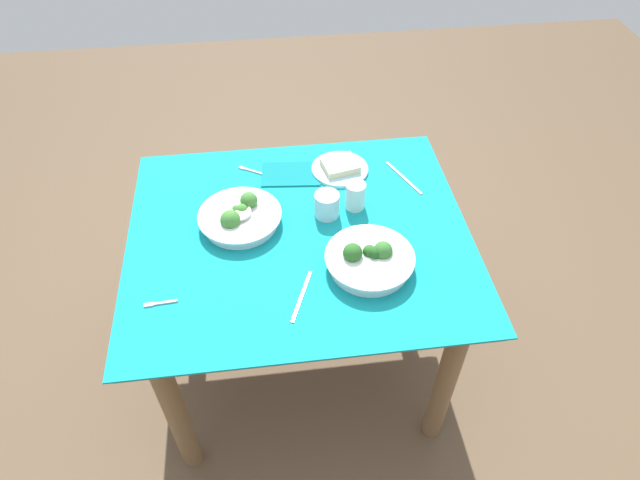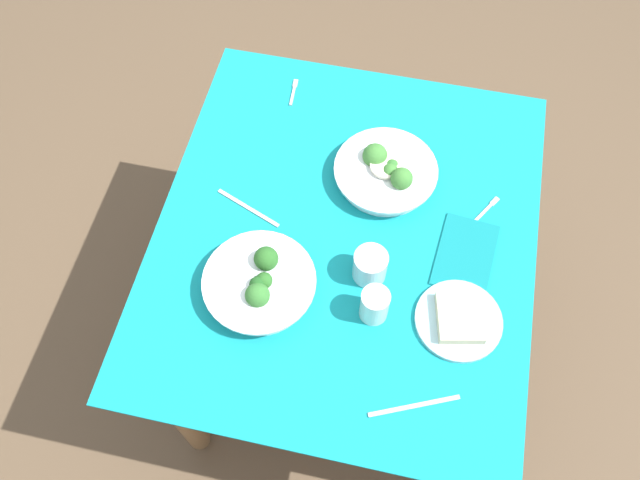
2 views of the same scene
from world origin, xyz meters
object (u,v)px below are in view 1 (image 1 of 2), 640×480
Objects in this scene: table_knife_right at (404,178)px; water_glass_center at (355,196)px; napkin_folded_upper at (292,174)px; water_glass_side at (327,205)px; broccoli_bowl_far at (240,217)px; table_knife_left at (302,296)px; bread_side_plate at (340,168)px; fork_by_far_bowl at (250,170)px; broccoli_bowl_near at (369,260)px; fork_by_near_bowl at (159,303)px.

water_glass_center is at bearing 99.04° from table_knife_right.
table_knife_right is 0.41m from napkin_folded_upper.
broccoli_bowl_far is at bearing -178.24° from water_glass_side.
napkin_folded_upper is at bearing -160.41° from table_knife_left.
bread_side_plate is at bearing 0.82° from napkin_folded_upper.
bread_side_plate is at bearing -155.14° from fork_by_far_bowl.
fork_by_far_bowl is at bearing 132.79° from water_glass_side.
fork_by_far_bowl is at bearing 173.20° from bread_side_plate.
table_knife_left is (-0.22, -0.37, -0.05)m from water_glass_center.
broccoli_bowl_near is 2.81× the size of fork_by_near_bowl.
table_knife_right is (0.55, -0.11, -0.00)m from fork_by_far_bowl.
fork_by_near_bowl is (-0.53, -0.32, -0.04)m from water_glass_side.
bread_side_plate is at bearing 92.05° from broccoli_bowl_near.
water_glass_center is (0.02, -0.20, 0.04)m from bread_side_plate.
bread_side_plate is 2.41× the size of water_glass_side.
water_glass_side is 0.25m from napkin_folded_upper.
fork_by_near_bowl is at bearing -128.65° from napkin_folded_upper.
water_glass_side is 0.44× the size of table_knife_left.
napkin_folded_upper is at bearing 50.79° from broccoli_bowl_far.
broccoli_bowl_near is 0.28m from water_glass_center.
napkin_folded_upper is at bearing -163.70° from fork_by_far_bowl.
broccoli_bowl_far is 2.96× the size of fork_by_far_bowl.
table_knife_right is (0.42, 0.50, 0.00)m from table_knife_left.
broccoli_bowl_near is 0.62m from fork_by_far_bowl.
bread_side_plate is 0.82m from fork_by_near_bowl.
water_glass_side is (-0.08, -0.23, 0.03)m from bread_side_plate.
broccoli_bowl_far is 1.00× the size of broccoli_bowl_near.
water_glass_center reaches higher than napkin_folded_upper.
broccoli_bowl_far is at bearing -131.89° from fork_by_near_bowl.
water_glass_side is 0.36m from table_knife_left.
napkin_folded_upper is (0.15, -0.04, 0.00)m from fork_by_far_bowl.
water_glass_side is at bearing 93.90° from table_knife_right.
broccoli_bowl_near reaches higher than fork_by_near_bowl.
table_knife_left is 0.92× the size of table_knife_right.
water_glass_center is 1.00× the size of fork_by_near_bowl.
water_glass_side is at bearing 111.16° from broccoli_bowl_near.
bread_side_plate is at bearing 32.86° from broccoli_bowl_far.
fork_by_near_bowl is at bearing -149.21° from water_glass_side.
napkin_folded_upper is (0.44, 0.54, 0.00)m from fork_by_near_bowl.
water_glass_side is (0.29, 0.01, 0.01)m from broccoli_bowl_far.
napkin_folded_upper is (0.19, 0.24, -0.03)m from broccoli_bowl_far.
bread_side_plate is 0.33m from fork_by_far_bowl.
napkin_folded_upper is at bearing 113.14° from water_glass_side.
broccoli_bowl_far is 2.83× the size of water_glass_center.
bread_side_plate is 2.25× the size of fork_by_far_bowl.
fork_by_far_bowl is at bearing 123.66° from broccoli_bowl_near.
broccoli_bowl_near reaches higher than broccoli_bowl_far.
broccoli_bowl_near is at bearing -90.79° from water_glass_center.
water_glass_center is 0.28m from napkin_folded_upper.
broccoli_bowl_near is 2.95× the size of fork_by_far_bowl.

